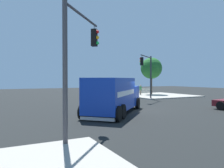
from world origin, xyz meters
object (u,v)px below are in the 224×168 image
(pedestrian_near_corner, at_px, (140,89))
(traffic_light_primary, at_px, (78,51))
(delivery_truck, at_px, (114,95))
(traffic_light_secondary, at_px, (148,70))
(shade_tree_near, at_px, (151,68))

(pedestrian_near_corner, bearing_deg, traffic_light_primary, 49.21)
(delivery_truck, height_order, traffic_light_secondary, traffic_light_secondary)
(delivery_truck, distance_m, shade_tree_near, 21.22)
(delivery_truck, height_order, shade_tree_near, shade_tree_near)
(delivery_truck, xyz_separation_m, pedestrian_near_corner, (-12.68, -14.66, -0.40))
(traffic_light_secondary, height_order, pedestrian_near_corner, traffic_light_secondary)
(pedestrian_near_corner, bearing_deg, shade_tree_near, -177.72)
(delivery_truck, xyz_separation_m, traffic_light_secondary, (-8.89, -7.60, 2.39))
(traffic_light_secondary, bearing_deg, pedestrian_near_corner, -118.23)
(pedestrian_near_corner, bearing_deg, traffic_light_secondary, 61.77)
(delivery_truck, relative_size, pedestrian_near_corner, 4.59)
(delivery_truck, xyz_separation_m, shade_tree_near, (-14.94, -14.75, 3.06))
(delivery_truck, distance_m, traffic_light_primary, 7.83)
(traffic_light_secondary, relative_size, pedestrian_near_corner, 3.47)
(delivery_truck, relative_size, shade_tree_near, 1.20)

